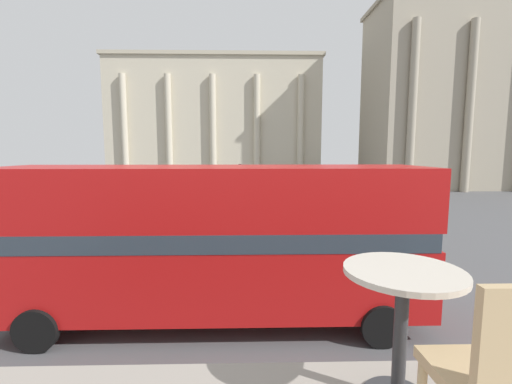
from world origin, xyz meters
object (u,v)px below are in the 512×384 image
pedestrian_yellow (138,211)px  pedestrian_red (177,200)px  double_decker_bus (215,238)px  traffic_light_mid (236,195)px  traffic_light_near (242,200)px  plaza_building_left (218,124)px  car_silver (297,196)px  plaza_building_right (468,98)px  cafe_chair_0 (506,380)px  cafe_dining_table (402,306)px

pedestrian_yellow → pedestrian_red: size_ratio=1.06×
double_decker_bus → traffic_light_mid: (0.18, 10.61, -0.22)m
traffic_light_near → pedestrian_yellow: 9.77m
plaza_building_left → car_silver: (9.09, -25.89, -8.39)m
plaza_building_left → plaza_building_right: 35.09m
cafe_chair_0 → pedestrian_red: bearing=105.0°
plaza_building_left → pedestrian_red: bearing=-91.5°
plaza_building_right → cafe_chair_0: bearing=-122.4°
plaza_building_right → traffic_light_mid: (-28.88, -24.65, -9.33)m
pedestrian_yellow → car_silver: bearing=58.0°
double_decker_bus → plaza_building_right: size_ratio=0.43×
plaza_building_left → pedestrian_red: plaza_building_left is taller
double_decker_bus → car_silver: (5.19, 21.16, -1.65)m
cafe_dining_table → traffic_light_near: (-1.03, 11.91, -1.14)m
cafe_chair_0 → pedestrian_yellow: 21.21m
plaza_building_left → traffic_light_mid: bearing=-83.6°
double_decker_bus → cafe_chair_0: size_ratio=11.92×
double_decker_bus → traffic_light_near: size_ratio=2.63×
double_decker_bus → traffic_light_mid: bearing=90.9°
pedestrian_yellow → cafe_dining_table: bearing=-50.5°
cafe_dining_table → pedestrian_red: 25.61m
plaza_building_left → pedestrian_yellow: size_ratio=17.88×
pedestrian_yellow → pedestrian_red: 5.73m
plaza_building_right → pedestrian_yellow: bearing=-146.2°
traffic_light_near → pedestrian_yellow: bearing=132.2°
cafe_dining_table → pedestrian_yellow: 20.66m
traffic_light_mid → double_decker_bus: bearing=-91.0°
car_silver → pedestrian_yellow: bearing=39.3°
traffic_light_mid → pedestrian_red: bearing=125.0°
cafe_dining_table → cafe_chair_0: cafe_chair_0 is taller
cafe_dining_table → cafe_chair_0: size_ratio=0.80×
car_silver → cafe_dining_table: bearing=82.2°
double_decker_bus → plaza_building_left: plaza_building_left is taller
double_decker_bus → car_silver: bearing=78.1°
traffic_light_mid → car_silver: bearing=64.6°
cafe_dining_table → pedestrian_yellow: bearing=111.5°
pedestrian_red → plaza_building_left: bearing=-36.2°
plaza_building_left → pedestrian_red: (-0.75, -29.53, -8.16)m
cafe_dining_table → car_silver: bearing=82.9°
traffic_light_near → cafe_dining_table: bearing=-85.1°
traffic_light_near → pedestrian_red: size_ratio=2.54×
traffic_light_mid → car_silver: 11.76m
plaza_building_left → car_silver: size_ratio=7.34×
cafe_dining_table → plaza_building_left: 54.72m
car_silver → cafe_chair_0: bearing=82.6°
plaza_building_right → pedestrian_red: (-33.72, -17.75, -10.53)m
traffic_light_near → pedestrian_red: 13.90m
pedestrian_red → traffic_light_near: bearing=167.8°
plaza_building_left → plaza_building_right: bearing=-19.7°
pedestrian_yellow → plaza_building_right: bearing=51.8°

